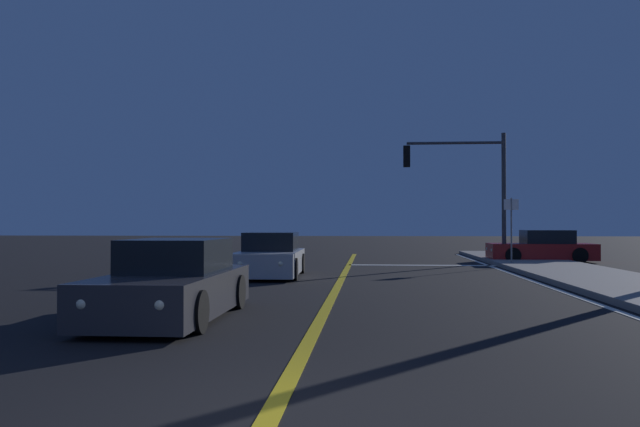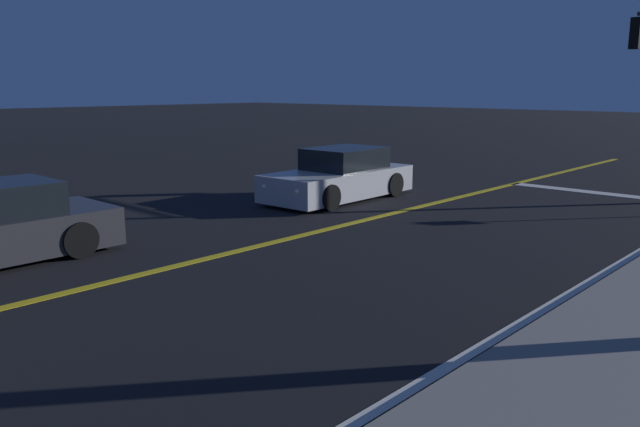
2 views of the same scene
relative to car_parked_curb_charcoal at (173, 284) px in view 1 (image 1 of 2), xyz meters
name	(u,v)px [view 1 (image 1 of 2)]	position (x,y,z in m)	size (l,w,h in m)	color
ground_plane	(265,426)	(2.49, -5.61, -0.58)	(160.00, 160.00, 0.00)	black
sidewalk_right	(640,288)	(9.69, 5.14, -0.51)	(3.20, 38.67, 0.15)	gray
lane_line_center	(336,289)	(2.49, 5.14, -0.58)	(0.20, 36.52, 0.01)	gold
lane_line_edge_right	(559,291)	(7.84, 5.14, -0.58)	(0.16, 36.52, 0.01)	silver
stop_bar	(421,265)	(5.29, 14.38, -0.58)	(5.59, 0.50, 0.01)	silver
car_parked_curb_charcoal	(173,284)	(0.00, 0.00, 0.00)	(1.86, 4.54, 1.34)	#2D2D33
car_lead_oncoming_red	(542,248)	(10.52, 16.97, 0.00)	(4.32, 1.93, 1.34)	maroon
car_far_approaching_silver	(270,257)	(0.29, 8.78, 0.00)	(1.98, 4.43, 1.34)	#B2B5BA
traffic_signal_near_right	(465,175)	(7.31, 16.68, 3.05)	(4.25, 0.28, 5.40)	#38383D
street_sign_corner	(511,221)	(8.59, 13.88, 1.14)	(0.56, 0.12, 2.57)	slate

